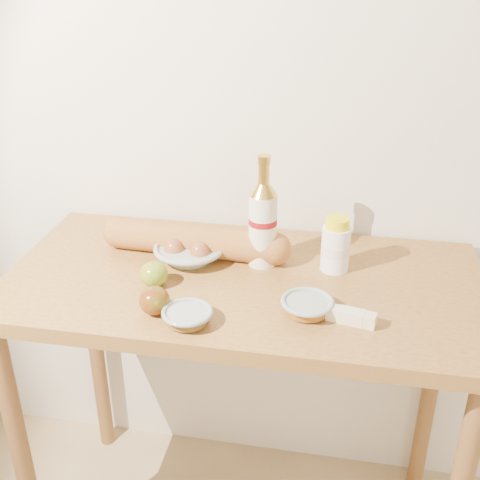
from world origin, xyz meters
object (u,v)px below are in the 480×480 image
egg_bowl (190,250)px  baguette (195,240)px  cream_bottle (336,246)px  table (242,318)px  bourbon_bottle (263,222)px

egg_bowl → baguette: 0.03m
cream_bottle → egg_bowl: size_ratio=0.71×
table → egg_bowl: 0.23m
bourbon_bottle → baguette: size_ratio=0.57×
egg_bowl → baguette: baguette is taller
bourbon_bottle → egg_bowl: 0.21m
cream_bottle → egg_bowl: bearing=-152.8°
egg_bowl → baguette: bearing=76.3°
bourbon_bottle → baguette: bourbon_bottle is taller
cream_bottle → baguette: size_ratio=0.28×
table → baguette: (-0.15, 0.10, 0.17)m
table → baguette: baguette is taller
bourbon_bottle → baguette: 0.20m
bourbon_bottle → cream_bottle: bourbon_bottle is taller
bourbon_bottle → egg_bowl: size_ratio=1.47×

